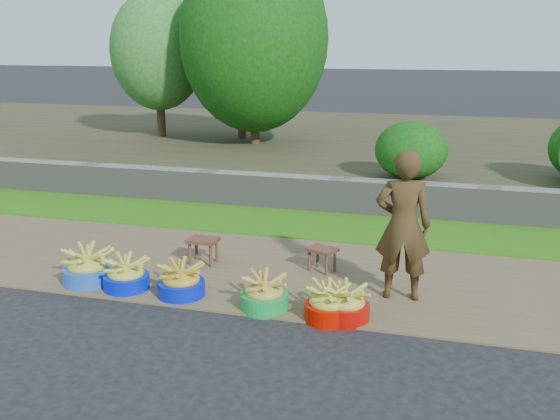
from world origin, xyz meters
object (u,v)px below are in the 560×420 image
(basin_f, at_px, (345,305))
(stool_right, at_px, (322,253))
(basin_e, at_px, (329,305))
(vendor_woman, at_px, (403,225))
(basin_d, at_px, (264,294))
(basin_c, at_px, (181,282))
(stool_left, at_px, (203,244))
(basin_a, at_px, (88,268))
(basin_b, at_px, (126,276))

(basin_f, relative_size, stool_right, 1.21)
(basin_e, height_order, vendor_woman, vendor_woman)
(basin_d, bearing_deg, stool_right, 73.85)
(basin_c, height_order, stool_left, basin_c)
(basin_a, relative_size, basin_b, 1.13)
(vendor_woman, bearing_deg, basin_a, 2.97)
(basin_b, height_order, stool_left, basin_b)
(basin_f, height_order, stool_left, basin_f)
(basin_a, height_order, basin_b, basin_a)
(basin_b, bearing_deg, basin_d, -2.98)
(basin_f, bearing_deg, basin_e, -165.14)
(basin_d, height_order, vendor_woman, vendor_woman)
(stool_left, bearing_deg, basin_c, -81.15)
(stool_left, bearing_deg, basin_b, -117.07)
(basin_c, distance_m, stool_right, 1.70)
(basin_f, bearing_deg, stool_right, 111.94)
(basin_c, xyz_separation_m, vendor_woman, (2.23, 0.57, 0.64))
(stool_right, bearing_deg, basin_e, -75.27)
(basin_c, xyz_separation_m, basin_d, (0.94, -0.07, -0.00))
(basin_e, distance_m, vendor_woman, 1.14)
(basin_e, xyz_separation_m, stool_left, (-1.76, 1.12, 0.11))
(basin_a, height_order, stool_left, basin_a)
(vendor_woman, bearing_deg, basin_f, 49.65)
(stool_right, bearing_deg, basin_b, -150.42)
(basin_a, relative_size, stool_right, 1.43)
(basin_c, xyz_separation_m, stool_right, (1.28, 1.11, 0.08))
(vendor_woman, bearing_deg, stool_left, -15.49)
(basin_c, xyz_separation_m, stool_left, (-0.15, 0.99, 0.10))
(basin_c, xyz_separation_m, basin_f, (1.77, -0.09, -0.01))
(basin_b, relative_size, vendor_woman, 0.31)
(basin_e, relative_size, stool_left, 1.31)
(basin_a, xyz_separation_m, basin_e, (2.77, -0.20, -0.03))
(basin_e, distance_m, stool_right, 1.29)
(basin_f, distance_m, stool_left, 2.21)
(basin_f, distance_m, stool_right, 1.30)
(basin_a, distance_m, basin_e, 2.77)
(basin_a, height_order, basin_c, basin_a)
(basin_d, distance_m, stool_right, 1.23)
(basin_d, xyz_separation_m, stool_right, (0.34, 1.18, 0.08))
(basin_c, height_order, basin_e, basin_c)
(basin_b, distance_m, vendor_woman, 3.01)
(basin_c, relative_size, basin_e, 1.05)
(basin_d, xyz_separation_m, basin_f, (0.83, -0.02, -0.00))
(basin_b, relative_size, basin_d, 1.01)
(basin_b, xyz_separation_m, stool_right, (1.94, 1.10, 0.08))
(basin_e, bearing_deg, stool_left, 147.51)
(stool_right, height_order, vendor_woman, vendor_woman)
(basin_b, bearing_deg, basin_c, -1.11)
(basin_a, xyz_separation_m, stool_right, (2.44, 1.05, 0.06))
(basin_e, distance_m, basin_f, 0.16)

